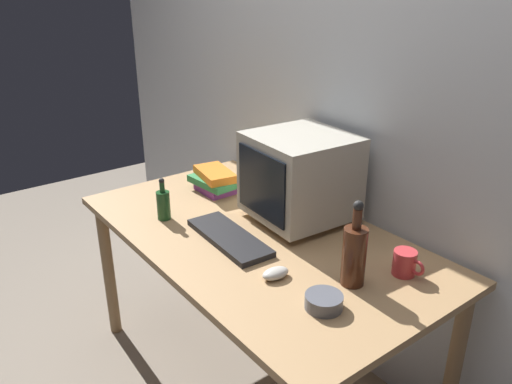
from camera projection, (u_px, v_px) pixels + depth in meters
name	position (u px, v px, depth m)	size (l,w,h in m)	color
ground_plane	(256.00, 378.00, 2.33)	(6.00, 6.00, 0.00)	gray
back_wall	(349.00, 94.00, 2.11)	(4.00, 0.08, 2.50)	silver
desk	(256.00, 251.00, 2.06)	(1.55, 0.86, 0.75)	tan
crt_monitor	(300.00, 177.00, 2.07)	(0.41, 0.41, 0.37)	#B2AD9E
keyboard	(229.00, 237.00, 1.97)	(0.42, 0.15, 0.02)	black
computer_mouse	(275.00, 273.00, 1.72)	(0.06, 0.10, 0.04)	beige
bottle_tall	(354.00, 254.00, 1.66)	(0.08, 0.08, 0.30)	#472314
bottle_short	(163.00, 204.00, 2.13)	(0.06, 0.06, 0.19)	#1E4C23
book_stack	(216.00, 180.00, 2.41)	(0.25, 0.19, 0.11)	#843893
mug	(405.00, 263.00, 1.73)	(0.12, 0.08, 0.09)	#CC383D
cd_spindle	(324.00, 301.00, 1.57)	(0.12, 0.12, 0.04)	#595B66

